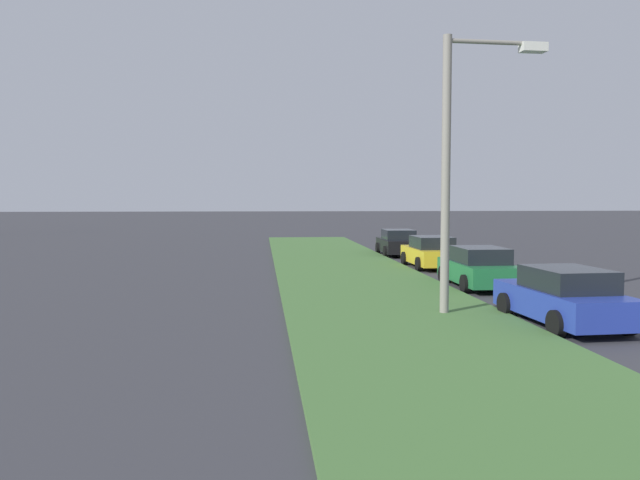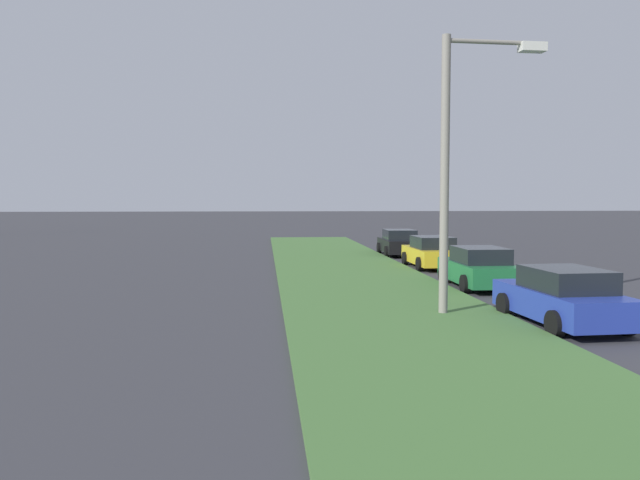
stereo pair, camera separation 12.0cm
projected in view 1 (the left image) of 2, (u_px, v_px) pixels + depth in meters
The scene contains 6 objects.
grass_median at pixel (372, 294), 20.74m from camera, with size 60.00×6.00×0.12m, color #477238.
parked_car_blue at pixel (564, 297), 15.92m from camera, with size 4.39×2.20×1.47m.
parked_car_green at pixel (479, 268), 22.67m from camera, with size 4.31×2.05×1.47m.
parked_car_yellow at pixel (431, 252), 29.15m from camera, with size 4.32×2.06×1.47m.
parked_car_black at pixel (398, 243), 35.52m from camera, with size 4.35×2.12×1.47m.
streetlight at pixel (459, 154), 16.90m from camera, with size 0.44×2.88×7.50m.
Camera 1 is at (-10.34, 10.53, 3.19)m, focal length 35.55 mm.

